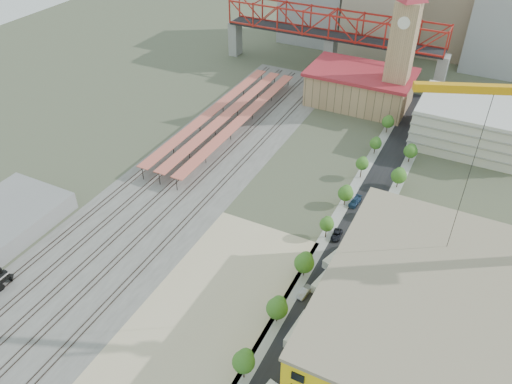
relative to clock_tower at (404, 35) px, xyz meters
The scene contains 27 objects.
ground 85.36m from the clock_tower, 95.71° to the right, with size 400.00×400.00×0.00m, color #474C38.
ballast_strip 81.63m from the clock_tower, 125.15° to the right, with size 36.00×165.00×0.06m, color #605E59.
dirt_lot 115.74m from the clock_tower, 96.14° to the right, with size 28.00×67.00×0.06m, color tan.
street_asphalt 71.48m from the clock_tower, 82.98° to the right, with size 12.00×170.00×0.06m, color black.
sidewalk_west 71.08m from the clock_tower, 87.80° to the right, with size 3.00×170.00×0.04m, color gray.
sidewalk_east 72.31m from the clock_tower, 78.27° to the right, with size 3.00×170.00×0.04m, color gray.
construction_pad 110.41m from the clock_tower, 69.69° to the right, with size 50.00×90.00×0.06m, color gray.
rail_tracks 82.57m from the clock_tower, 126.24° to the right, with size 26.56×160.00×0.18m.
platform_canopies 65.08m from the clock_tower, 144.47° to the right, with size 16.00×80.00×4.12m.
station_hall 25.65m from the clock_tower, behind, with size 38.00×24.00×13.10m.
clock_tower is the anchor object (origin of this frame).
parking_garage 36.81m from the clock_tower, 19.64° to the right, with size 34.00×26.00×14.00m, color silver.
truss_bridge 42.56m from the clock_tower, 142.85° to the left, with size 94.00×9.60×25.60m.
construction_building 107.36m from the clock_tower, 71.22° to the right, with size 44.60×50.60×18.80m.
warehouse 135.13m from the clock_tower, 123.93° to the right, with size 22.00×32.00×5.00m, color gray.
street_trees 80.70m from the clock_tower, 83.91° to the right, with size 15.40×124.40×8.00m.
skyline 62.60m from the clock_tower, 90.49° to the left, with size 133.00×46.00×60.00m.
distant_hills 213.32m from the clock_tower, 78.30° to the left, with size 647.00×264.00×227.00m.
site_trailer_b 109.83m from the clock_tower, 85.69° to the right, with size 2.39×9.07×2.48m, color silver.
site_trailer_c 94.48m from the clock_tower, 84.92° to the right, with size 2.34×8.90×2.44m, color silver.
site_trailer_d 86.67m from the clock_tower, 84.41° to the right, with size 2.35×8.92×2.44m, color silver.
car_1 99.53m from the clock_tower, 87.00° to the right, with size 1.62×4.63×1.53m, color #9A9A9F.
car_2 79.01m from the clock_tower, 86.12° to the right, with size 2.28×4.95×1.38m, color black.
car_3 64.75m from the clock_tower, 85.09° to the right, with size 2.18×5.37×1.56m, color navy.
car_5 93.70m from the clock_tower, 82.93° to the right, with size 1.43×4.10×1.35m, color gray.
car_6 70.89m from the clock_tower, 80.28° to the right, with size 2.65×5.74×1.59m, color black.
car_7 65.85m from the clock_tower, 79.36° to the right, with size 1.95×4.79×1.39m, color navy.
Camera 1 is at (37.48, -88.65, 85.82)m, focal length 35.00 mm.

